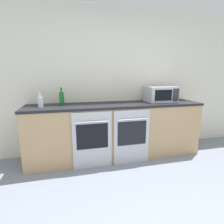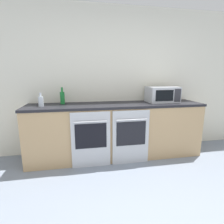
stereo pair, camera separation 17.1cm
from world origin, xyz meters
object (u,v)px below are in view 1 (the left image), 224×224
at_px(oven_right, 132,137).
at_px(microwave, 161,94).
at_px(bottle_green, 62,98).
at_px(bottle_red, 173,95).
at_px(bottle_clear, 40,102).
at_px(oven_left, 92,140).

height_order(oven_right, microwave, microwave).
bearing_deg(microwave, bottle_green, 176.75).
distance_m(bottle_green, bottle_red, 2.08).
distance_m(oven_right, bottle_green, 1.31).
relative_size(microwave, bottle_red, 2.14).
height_order(oven_right, bottle_red, bottle_red).
height_order(bottle_green, bottle_red, bottle_green).
xyz_separation_m(microwave, bottle_clear, (-2.06, -0.09, -0.05)).
bearing_deg(oven_right, bottle_clear, 168.15).
bearing_deg(oven_left, bottle_red, 16.45).
bearing_deg(microwave, oven_left, -163.92).
bearing_deg(bottle_green, bottle_red, 0.24).
relative_size(oven_left, bottle_green, 3.15).
bearing_deg(oven_right, microwave, 28.97).
distance_m(oven_left, bottle_red, 1.82).
distance_m(microwave, bottle_red, 0.35).
xyz_separation_m(oven_left, bottle_green, (-0.43, 0.48, 0.60)).
xyz_separation_m(oven_left, oven_right, (0.63, 0.00, 0.00)).
height_order(oven_left, microwave, microwave).
height_order(oven_left, bottle_red, bottle_red).
xyz_separation_m(oven_right, bottle_red, (1.02, 0.49, 0.59)).
height_order(oven_left, oven_right, same).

